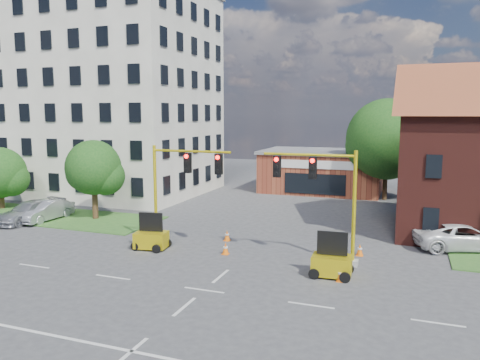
{
  "coord_description": "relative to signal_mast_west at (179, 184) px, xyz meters",
  "views": [
    {
      "loc": [
        8.7,
        -18.85,
        8.09
      ],
      "look_at": [
        -1.91,
        10.0,
        3.73
      ],
      "focal_mm": 35.0,
      "sensor_mm": 36.0,
      "label": 1
    }
  ],
  "objects": [
    {
      "name": "signal_mast_west",
      "position": [
        0.0,
        0.0,
        0.0
      ],
      "size": [
        5.3,
        0.6,
        6.2
      ],
      "color": "gray",
      "rests_on": "ground"
    },
    {
      "name": "ground",
      "position": [
        4.36,
        -6.0,
        -3.92
      ],
      "size": [
        120.0,
        120.0,
        0.0
      ],
      "primitive_type": "plane",
      "color": "#3B3B3D",
      "rests_on": "ground"
    },
    {
      "name": "lane_markings",
      "position": [
        4.36,
        -9.0,
        -3.91
      ],
      "size": [
        60.0,
        36.0,
        0.01
      ],
      "primitive_type": null,
      "color": "silver",
      "rests_on": "ground"
    },
    {
      "name": "signal_mast_east",
      "position": [
        8.71,
        0.0,
        0.0
      ],
      "size": [
        5.3,
        0.6,
        6.2
      ],
      "color": "gray",
      "rests_on": "ground"
    },
    {
      "name": "trailer_east",
      "position": [
        9.59,
        -2.12,
        -3.23
      ],
      "size": [
        1.99,
        1.38,
        2.2
      ],
      "rotation": [
        0.0,
        0.0,
        0.05
      ],
      "color": "yellow",
      "rests_on": "ground"
    },
    {
      "name": "tree_nw_front",
      "position": [
        -9.43,
        4.58,
        -0.07
      ],
      "size": [
        4.41,
        4.2,
        6.13
      ],
      "color": "#3B2715",
      "rests_on": "ground"
    },
    {
      "name": "cone_d",
      "position": [
        10.55,
        1.92,
        -3.58
      ],
      "size": [
        0.4,
        0.4,
        0.7
      ],
      "color": "orange",
      "rests_on": "ground"
    },
    {
      "name": "cone_b",
      "position": [
        2.2,
        2.27,
        -3.58
      ],
      "size": [
        0.4,
        0.4,
        0.7
      ],
      "color": "orange",
      "rests_on": "ground"
    },
    {
      "name": "cone_c",
      "position": [
        10.12,
        -2.68,
        -3.58
      ],
      "size": [
        0.4,
        0.4,
        0.7
      ],
      "color": "orange",
      "rests_on": "ground"
    },
    {
      "name": "pickup_white",
      "position": [
        16.24,
        5.36,
        -3.11
      ],
      "size": [
        6.35,
        4.4,
        1.61
      ],
      "primitive_type": "imported",
      "rotation": [
        0.0,
        0.0,
        1.9
      ],
      "color": "silver",
      "rests_on": "ground"
    },
    {
      "name": "cone_a",
      "position": [
        3.2,
        -0.48,
        -3.58
      ],
      "size": [
        0.4,
        0.4,
        0.7
      ],
      "color": "orange",
      "rests_on": "ground"
    },
    {
      "name": "grass_verge_nw",
      "position": [
        -15.64,
        4.0,
        -3.88
      ],
      "size": [
        22.0,
        6.0,
        0.08
      ],
      "primitive_type": "cube",
      "color": "#28551F",
      "rests_on": "ground"
    },
    {
      "name": "brick_shop",
      "position": [
        4.36,
        23.99,
        -1.76
      ],
      "size": [
        12.4,
        8.4,
        4.3
      ],
      "color": "maroon",
      "rests_on": "ground"
    },
    {
      "name": "sedan_silver_front",
      "position": [
        -12.92,
        2.81,
        -3.14
      ],
      "size": [
        1.76,
        4.75,
        1.55
      ],
      "primitive_type": "imported",
      "rotation": [
        0.0,
        0.0,
        -0.02
      ],
      "color": "#9B9DA2",
      "rests_on": "ground"
    },
    {
      "name": "office_block",
      "position": [
        -15.64,
        15.91,
        6.39
      ],
      "size": [
        18.4,
        15.4,
        20.6
      ],
      "color": "beige",
      "rests_on": "ground"
    },
    {
      "name": "tree_nw_rear",
      "position": [
        -19.42,
        5.08,
        -0.92
      ],
      "size": [
        4.55,
        4.34,
        5.31
      ],
      "color": "#3B2715",
      "rests_on": "ground"
    },
    {
      "name": "sedan_silver_rear",
      "position": [
        -13.74,
        2.11,
        -3.15
      ],
      "size": [
        2.92,
        5.58,
        1.54
      ],
      "primitive_type": "imported",
      "rotation": [
        0.0,
        0.0,
        -0.15
      ],
      "color": "#9B9DA2",
      "rests_on": "ground"
    },
    {
      "name": "tree_large",
      "position": [
        11.24,
        21.08,
        1.57
      ],
      "size": [
        7.98,
        7.6,
        9.53
      ],
      "color": "#3B2715",
      "rests_on": "ground"
    },
    {
      "name": "trailer_west",
      "position": [
        -1.41,
        -1.01,
        -3.25
      ],
      "size": [
        2.05,
        1.53,
        2.13
      ],
      "rotation": [
        0.0,
        0.0,
        0.16
      ],
      "color": "yellow",
      "rests_on": "ground"
    }
  ]
}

